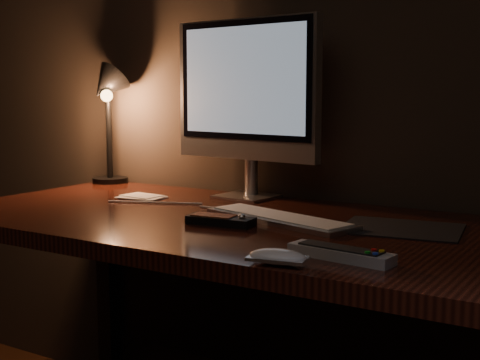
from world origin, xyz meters
The scene contains 10 objects.
desk centered at (0.00, 1.93, 0.62)m, with size 1.60×0.75×0.75m.
monitor centered at (-0.17, 2.15, 1.06)m, with size 0.50×0.16×0.52m.
keyboard centered at (0.09, 1.88, 0.76)m, with size 0.42×0.12×0.02m, color silver.
mousepad centered at (0.38, 1.95, 0.75)m, with size 0.27×0.21×0.00m, color black.
mouse centered at (0.29, 1.52, 0.76)m, with size 0.11×0.06×0.02m, color white.
media_remote centered at (-0.01, 1.77, 0.76)m, with size 0.17×0.08×0.03m.
tv_remote centered at (0.37, 1.62, 0.76)m, with size 0.21×0.08×0.03m.
papers centered at (-0.43, 1.99, 0.75)m, with size 0.14×0.09×0.01m, color white.
desk_lamp centered at (-0.71, 2.15, 1.03)m, with size 0.19×0.21×0.41m.
cable centered at (-0.19, 1.93, 0.75)m, with size 0.00×0.00×0.53m, color white.
Camera 1 is at (0.86, 0.47, 1.06)m, focal length 50.00 mm.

